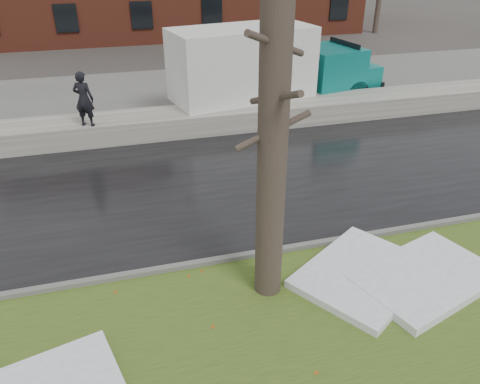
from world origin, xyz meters
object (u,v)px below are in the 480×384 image
object	(u,v)px
tree	(273,135)
box_truck	(267,68)
worker	(84,99)
fire_hydrant	(268,263)

from	to	relation	value
tree	box_truck	distance (m)	10.65
tree	box_truck	xyz separation A→B (m)	(3.25, 10.03, -1.53)
tree	box_truck	size ratio (longest dim) A/B	0.65
tree	worker	world-z (taller)	tree
fire_hydrant	worker	world-z (taller)	worker
fire_hydrant	tree	world-z (taller)	tree
fire_hydrant	box_truck	distance (m)	10.41
tree	worker	distance (m)	9.04
worker	fire_hydrant	bearing A→B (deg)	136.98
tree	box_truck	bearing A→B (deg)	72.06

